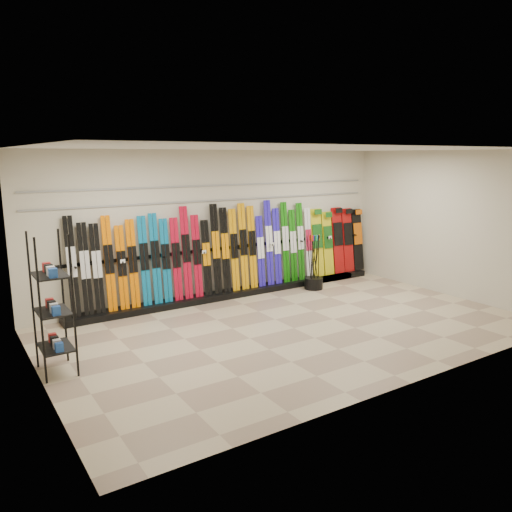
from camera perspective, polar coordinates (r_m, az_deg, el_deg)
floor at (r=8.60m, az=4.35°, el=-8.23°), size 8.00×8.00×0.00m
back_wall at (r=10.30m, az=-3.98°, el=3.64°), size 8.00×0.00×8.00m
left_wall at (r=6.64m, az=-24.10°, el=-1.64°), size 0.00×5.00×5.00m
right_wall at (r=11.09m, az=21.19°, el=3.46°), size 0.00×5.00×5.00m
ceiling at (r=8.11m, az=4.68°, el=12.18°), size 8.00×8.00×0.00m
ski_rack_base at (r=10.51m, az=-2.21°, el=-4.20°), size 8.00×0.40×0.12m
skis at (r=10.02m, az=-5.63°, el=0.27°), size 5.38×0.21×1.83m
snowboards at (r=12.06m, az=9.32°, el=1.68°), size 1.58×0.24×1.57m
accessory_rack at (r=7.16m, az=-22.24°, el=-5.10°), size 0.40×0.60×1.91m
pole_bin at (r=11.07m, az=6.60°, el=-3.11°), size 0.40×0.40×0.25m
ski_poles at (r=10.95m, az=6.65°, el=-0.67°), size 0.31×0.19×1.18m
slatwall_rail_0 at (r=10.22m, az=-3.96°, el=6.41°), size 7.60×0.02×0.03m
slatwall_rail_1 at (r=10.20m, az=-3.99°, el=8.08°), size 7.60×0.02×0.03m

